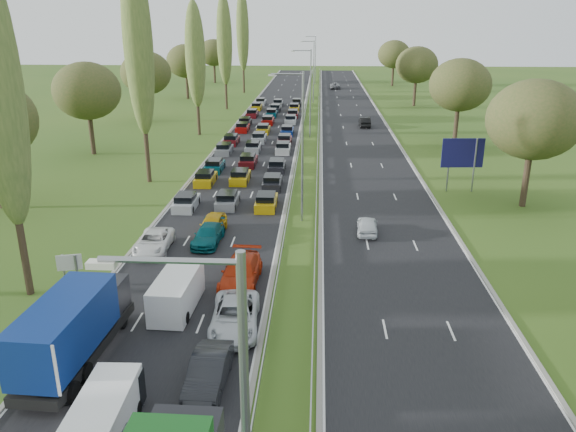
# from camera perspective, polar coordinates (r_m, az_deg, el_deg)

# --- Properties ---
(ground) EXTENTS (260.00, 260.00, 0.00)m
(ground) POSITION_cam_1_polar(r_m,az_deg,el_deg) (82.12, 2.26, 8.27)
(ground) COLOR #30541A
(ground) RESTS_ON ground
(near_carriageway) EXTENTS (10.50, 215.00, 0.04)m
(near_carriageway) POSITION_cam_1_polar(r_m,az_deg,el_deg) (84.94, -2.31, 8.63)
(near_carriageway) COLOR black
(near_carriageway) RESTS_ON ground
(far_carriageway) EXTENTS (10.50, 215.00, 0.04)m
(far_carriageway) POSITION_cam_1_polar(r_m,az_deg,el_deg) (84.74, 6.91, 8.49)
(far_carriageway) COLOR black
(far_carriageway) RESTS_ON ground
(central_reservation) EXTENTS (2.36, 215.00, 0.32)m
(central_reservation) POSITION_cam_1_polar(r_m,az_deg,el_deg) (84.47, 2.30, 8.95)
(central_reservation) COLOR gray
(central_reservation) RESTS_ON ground
(lamp_columns) EXTENTS (0.18, 140.18, 12.00)m
(lamp_columns) POSITION_cam_1_polar(r_m,az_deg,el_deg) (79.20, 2.29, 12.25)
(lamp_columns) COLOR gray
(lamp_columns) RESTS_ON ground
(poplar_row) EXTENTS (2.80, 127.80, 22.44)m
(poplar_row) POSITION_cam_1_polar(r_m,az_deg,el_deg) (70.98, -11.36, 16.27)
(poplar_row) COLOR #2D2116
(poplar_row) RESTS_ON ground
(woodland_left) EXTENTS (8.00, 166.00, 11.10)m
(woodland_left) POSITION_cam_1_polar(r_m,az_deg,el_deg) (69.52, -20.82, 11.47)
(woodland_left) COLOR #2D2116
(woodland_left) RESTS_ON ground
(woodland_right) EXTENTS (8.00, 153.00, 11.10)m
(woodland_right) POSITION_cam_1_polar(r_m,az_deg,el_deg) (70.15, 18.63, 11.77)
(woodland_right) COLOR #2D2116
(woodland_right) RESTS_ON ground
(traffic_queue_fill) EXTENTS (9.00, 68.02, 0.80)m
(traffic_queue_fill) POSITION_cam_1_polar(r_m,az_deg,el_deg) (80.01, -2.65, 8.29)
(traffic_queue_fill) COLOR #B2B7BC
(traffic_queue_fill) RESTS_ON ground
(near_car_2) EXTENTS (2.47, 4.98, 1.36)m
(near_car_2) POSITION_cam_1_polar(r_m,az_deg,el_deg) (41.25, -13.47, -2.54)
(near_car_2) COLOR white
(near_car_2) RESTS_ON near_carriageway
(near_car_7) EXTENTS (2.07, 4.67, 1.33)m
(near_car_7) POSITION_cam_1_polar(r_m,az_deg,el_deg) (41.84, -8.10, -1.89)
(near_car_7) COLOR #05464D
(near_car_7) RESTS_ON near_carriageway
(near_car_8) EXTENTS (1.87, 4.44, 1.50)m
(near_car_8) POSITION_cam_1_polar(r_m,az_deg,el_deg) (43.51, -7.68, -0.91)
(near_car_8) COLOR #C4950D
(near_car_8) RESTS_ON near_carriageway
(near_car_9) EXTENTS (1.68, 4.53, 1.48)m
(near_car_9) POSITION_cam_1_polar(r_m,az_deg,el_deg) (26.33, -8.08, -15.40)
(near_car_9) COLOR black
(near_car_9) RESTS_ON near_carriageway
(near_car_10) EXTENTS (2.85, 5.55, 1.50)m
(near_car_10) POSITION_cam_1_polar(r_m,az_deg,el_deg) (30.44, -5.42, -10.09)
(near_car_10) COLOR silver
(near_car_10) RESTS_ON near_carriageway
(near_car_11) EXTENTS (2.43, 5.60, 1.60)m
(near_car_11) POSITION_cam_1_polar(r_m,az_deg,el_deg) (35.19, -4.82, -5.73)
(near_car_11) COLOR #B1270A
(near_car_11) RESTS_ON near_carriageway
(far_car_0) EXTENTS (1.76, 3.92, 1.31)m
(far_car_0) POSITION_cam_1_polar(r_m,az_deg,el_deg) (43.81, 8.06, -0.92)
(far_car_0) COLOR silver
(far_car_0) RESTS_ON far_carriageway
(far_car_1) EXTENTS (1.65, 4.56, 1.49)m
(far_car_1) POSITION_cam_1_polar(r_m,az_deg,el_deg) (88.91, 7.79, 9.46)
(far_car_1) COLOR black
(far_car_1) RESTS_ON far_carriageway
(far_car_2) EXTENTS (2.46, 5.15, 1.42)m
(far_car_2) POSITION_cam_1_polar(r_m,az_deg,el_deg) (139.63, 4.79, 13.07)
(far_car_2) COLOR slate
(far_car_2) RESTS_ON far_carriageway
(blue_lorry) EXTENTS (2.41, 8.69, 3.67)m
(blue_lorry) POSITION_cam_1_polar(r_m,az_deg,el_deg) (28.92, -20.86, -10.49)
(blue_lorry) COLOR black
(blue_lorry) RESTS_ON near_carriageway
(white_van_front) EXTENTS (1.89, 4.82, 1.94)m
(white_van_front) POSITION_cam_1_polar(r_m,az_deg,el_deg) (24.46, -18.05, -18.65)
(white_van_front) COLOR white
(white_van_front) RESTS_ON near_carriageway
(white_van_rear) EXTENTS (2.00, 5.11, 2.05)m
(white_van_rear) POSITION_cam_1_polar(r_m,az_deg,el_deg) (32.95, -11.13, -7.42)
(white_van_rear) COLOR white
(white_van_rear) RESTS_ON near_carriageway
(info_sign) EXTENTS (1.47, 0.50, 2.10)m
(info_sign) POSITION_cam_1_polar(r_m,az_deg,el_deg) (37.15, -21.29, -4.74)
(info_sign) COLOR gray
(info_sign) RESTS_ON ground
(direction_sign) EXTENTS (4.00, 0.38, 5.20)m
(direction_sign) POSITION_cam_1_polar(r_m,az_deg,el_deg) (55.87, 17.32, 5.90)
(direction_sign) COLOR gray
(direction_sign) RESTS_ON ground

